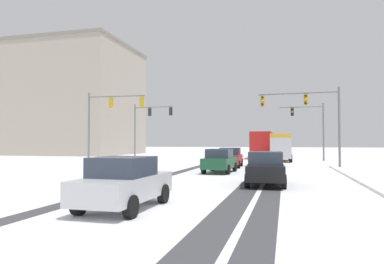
{
  "coord_description": "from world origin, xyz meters",
  "views": [
    {
      "loc": [
        6.35,
        -5.63,
        2.07
      ],
      "look_at": [
        0.0,
        18.54,
        2.8
      ],
      "focal_mm": 33.17,
      "sensor_mm": 36.0,
      "label": 1
    }
  ],
  "objects_px": {
    "traffic_signal_far_right": "(311,122)",
    "car_dark_green_second": "(220,161)",
    "traffic_signal_near_left": "(108,113)",
    "box_truck_delivery": "(281,146)",
    "car_silver_fourth": "(124,182)",
    "bus_oncoming": "(263,143)",
    "car_red_lead": "(230,157)",
    "traffic_signal_near_right": "(310,110)",
    "car_black_third": "(266,168)",
    "traffic_signal_far_left": "(148,120)",
    "office_building_far_left_block": "(51,102)"
  },
  "relations": [
    {
      "from": "traffic_signal_far_right",
      "to": "car_dark_green_second",
      "type": "relative_size",
      "value": 1.56
    },
    {
      "from": "traffic_signal_near_left",
      "to": "car_dark_green_second",
      "type": "xyz_separation_m",
      "value": [
        10.75,
        -4.27,
        -3.8
      ]
    },
    {
      "from": "traffic_signal_far_right",
      "to": "box_truck_delivery",
      "type": "relative_size",
      "value": 0.87
    },
    {
      "from": "car_silver_fourth",
      "to": "bus_oncoming",
      "type": "distance_m",
      "value": 38.03
    },
    {
      "from": "traffic_signal_near_left",
      "to": "car_red_lead",
      "type": "distance_m",
      "value": 11.37
    },
    {
      "from": "car_red_lead",
      "to": "traffic_signal_near_right",
      "type": "bearing_deg",
      "value": 6.69
    },
    {
      "from": "traffic_signal_far_right",
      "to": "car_silver_fourth",
      "type": "relative_size",
      "value": 1.58
    },
    {
      "from": "traffic_signal_near_left",
      "to": "car_black_third",
      "type": "relative_size",
      "value": 1.56
    },
    {
      "from": "car_red_lead",
      "to": "bus_oncoming",
      "type": "bearing_deg",
      "value": 85.12
    },
    {
      "from": "traffic_signal_far_right",
      "to": "car_black_third",
      "type": "height_order",
      "value": "traffic_signal_far_right"
    },
    {
      "from": "traffic_signal_far_left",
      "to": "bus_oncoming",
      "type": "height_order",
      "value": "traffic_signal_far_left"
    },
    {
      "from": "car_dark_green_second",
      "to": "car_silver_fourth",
      "type": "bearing_deg",
      "value": -92.19
    },
    {
      "from": "traffic_signal_near_right",
      "to": "car_red_lead",
      "type": "relative_size",
      "value": 1.56
    },
    {
      "from": "traffic_signal_near_right",
      "to": "bus_oncoming",
      "type": "xyz_separation_m",
      "value": [
        -4.8,
        17.96,
        -2.67
      ]
    },
    {
      "from": "office_building_far_left_block",
      "to": "traffic_signal_near_left",
      "type": "bearing_deg",
      "value": -46.28
    },
    {
      "from": "traffic_signal_far_left",
      "to": "car_silver_fourth",
      "type": "distance_m",
      "value": 29.99
    },
    {
      "from": "traffic_signal_near_left",
      "to": "car_black_third",
      "type": "height_order",
      "value": "traffic_signal_near_left"
    },
    {
      "from": "car_dark_green_second",
      "to": "office_building_far_left_block",
      "type": "distance_m",
      "value": 48.15
    },
    {
      "from": "car_black_third",
      "to": "box_truck_delivery",
      "type": "height_order",
      "value": "box_truck_delivery"
    },
    {
      "from": "bus_oncoming",
      "to": "traffic_signal_near_left",
      "type": "bearing_deg",
      "value": -121.57
    },
    {
      "from": "traffic_signal_near_right",
      "to": "traffic_signal_far_left",
      "type": "bearing_deg",
      "value": 155.47
    },
    {
      "from": "office_building_far_left_block",
      "to": "car_red_lead",
      "type": "bearing_deg",
      "value": -35.07
    },
    {
      "from": "box_truck_delivery",
      "to": "car_black_third",
      "type": "bearing_deg",
      "value": -91.1
    },
    {
      "from": "traffic_signal_far_right",
      "to": "car_black_third",
      "type": "distance_m",
      "value": 25.11
    },
    {
      "from": "traffic_signal_near_right",
      "to": "traffic_signal_far_right",
      "type": "bearing_deg",
      "value": 85.53
    },
    {
      "from": "box_truck_delivery",
      "to": "office_building_far_left_block",
      "type": "relative_size",
      "value": 0.25
    },
    {
      "from": "bus_oncoming",
      "to": "box_truck_delivery",
      "type": "height_order",
      "value": "bus_oncoming"
    },
    {
      "from": "car_dark_green_second",
      "to": "bus_oncoming",
      "type": "xyz_separation_m",
      "value": [
        1.5,
        24.2,
        1.18
      ]
    },
    {
      "from": "traffic_signal_near_left",
      "to": "traffic_signal_far_left",
      "type": "distance_m",
      "value": 9.84
    },
    {
      "from": "traffic_signal_far_left",
      "to": "traffic_signal_near_right",
      "type": "bearing_deg",
      "value": -24.53
    },
    {
      "from": "car_black_third",
      "to": "car_silver_fourth",
      "type": "bearing_deg",
      "value": -118.24
    },
    {
      "from": "car_red_lead",
      "to": "box_truck_delivery",
      "type": "relative_size",
      "value": 0.56
    },
    {
      "from": "bus_oncoming",
      "to": "office_building_far_left_block",
      "type": "bearing_deg",
      "value": 170.13
    },
    {
      "from": "traffic_signal_near_left",
      "to": "car_red_lead",
      "type": "height_order",
      "value": "traffic_signal_near_left"
    },
    {
      "from": "traffic_signal_far_left",
      "to": "car_silver_fourth",
      "type": "bearing_deg",
      "value": -69.5
    },
    {
      "from": "car_dark_green_second",
      "to": "bus_oncoming",
      "type": "distance_m",
      "value": 24.27
    },
    {
      "from": "car_red_lead",
      "to": "bus_oncoming",
      "type": "distance_m",
      "value": 18.81
    },
    {
      "from": "office_building_far_left_block",
      "to": "box_truck_delivery",
      "type": "bearing_deg",
      "value": -19.84
    },
    {
      "from": "car_red_lead",
      "to": "car_dark_green_second",
      "type": "xyz_separation_m",
      "value": [
        0.1,
        -5.49,
        0.0
      ]
    },
    {
      "from": "car_dark_green_second",
      "to": "traffic_signal_near_right",
      "type": "bearing_deg",
      "value": 44.76
    },
    {
      "from": "traffic_signal_far_left",
      "to": "car_red_lead",
      "type": "bearing_deg",
      "value": -38.47
    },
    {
      "from": "traffic_signal_far_right",
      "to": "car_red_lead",
      "type": "bearing_deg",
      "value": -120.1
    },
    {
      "from": "car_dark_green_second",
      "to": "car_silver_fourth",
      "type": "relative_size",
      "value": 1.01
    },
    {
      "from": "traffic_signal_far_left",
      "to": "car_dark_green_second",
      "type": "relative_size",
      "value": 1.56
    },
    {
      "from": "traffic_signal_near_left",
      "to": "car_dark_green_second",
      "type": "relative_size",
      "value": 1.56
    },
    {
      "from": "traffic_signal_near_right",
      "to": "car_silver_fourth",
      "type": "relative_size",
      "value": 1.58
    },
    {
      "from": "car_red_lead",
      "to": "car_dark_green_second",
      "type": "relative_size",
      "value": 1.0
    },
    {
      "from": "traffic_signal_near_right",
      "to": "car_black_third",
      "type": "bearing_deg",
      "value": -102.83
    },
    {
      "from": "car_red_lead",
      "to": "car_black_third",
      "type": "xyz_separation_m",
      "value": [
        3.51,
        -11.93,
        0.0
      ]
    },
    {
      "from": "traffic_signal_far_left",
      "to": "car_red_lead",
      "type": "xyz_separation_m",
      "value": [
        10.84,
        -8.62,
        -3.77
      ]
    }
  ]
}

